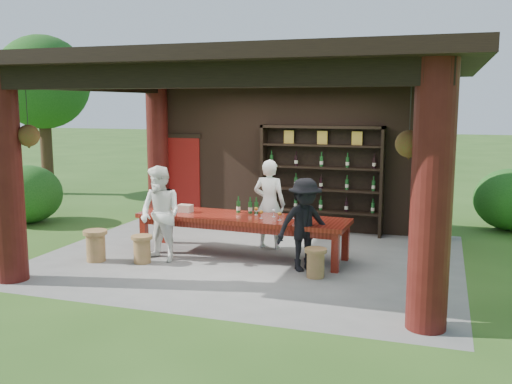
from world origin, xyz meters
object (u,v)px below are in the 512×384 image
(stool_far_left, at_px, (96,245))
(guest_man, at_px, (305,225))
(stool_near_right, at_px, (316,262))
(guest_woman, at_px, (160,214))
(host, at_px, (269,204))
(wine_shelf, at_px, (321,179))
(stool_near_left, at_px, (142,248))
(tasting_table, at_px, (242,222))
(napkin_basket, at_px, (185,208))

(stool_far_left, xyz_separation_m, guest_man, (3.65, 0.60, 0.48))
(stool_near_right, distance_m, guest_woman, 2.89)
(host, distance_m, guest_man, 1.60)
(wine_shelf, xyz_separation_m, guest_man, (0.33, -2.89, -0.38))
(wine_shelf, bearing_deg, stool_near_left, -126.39)
(wine_shelf, relative_size, stool_near_right, 5.54)
(tasting_table, bearing_deg, stool_far_left, -154.39)
(stool_near_left, relative_size, host, 0.29)
(stool_near_left, height_order, napkin_basket, napkin_basket)
(wine_shelf, distance_m, stool_near_left, 4.26)
(guest_woman, relative_size, napkin_basket, 6.51)
(wine_shelf, bearing_deg, host, -111.84)
(wine_shelf, distance_m, host, 1.80)
(wine_shelf, bearing_deg, tasting_table, -111.97)
(napkin_basket, bearing_deg, tasting_table, -0.84)
(wine_shelf, distance_m, stool_near_right, 3.40)
(wine_shelf, xyz_separation_m, stool_far_left, (-3.31, -3.50, -0.86))
(wine_shelf, bearing_deg, stool_near_right, -79.49)
(tasting_table, distance_m, guest_man, 1.40)
(wine_shelf, relative_size, guest_woman, 1.55)
(stool_far_left, distance_m, guest_woman, 1.28)
(stool_near_right, relative_size, host, 0.28)
(tasting_table, xyz_separation_m, guest_woman, (-1.27, -0.73, 0.21))
(host, bearing_deg, guest_man, 130.27)
(stool_near_left, height_order, guest_man, guest_man)
(guest_woman, bearing_deg, napkin_basket, 98.80)
(stool_near_left, relative_size, guest_woman, 0.29)
(tasting_table, relative_size, stool_far_left, 7.07)
(stool_near_right, height_order, napkin_basket, napkin_basket)
(stool_near_left, height_order, host, host)
(wine_shelf, relative_size, stool_far_left, 4.73)
(guest_man, bearing_deg, wine_shelf, 58.47)
(stool_near_left, bearing_deg, stool_far_left, -170.11)
(stool_near_right, xyz_separation_m, guest_woman, (-2.82, 0.11, 0.60))
(stool_near_left, bearing_deg, napkin_basket, 69.47)
(tasting_table, xyz_separation_m, stool_near_left, (-1.51, -0.98, -0.38))
(stool_near_right, distance_m, napkin_basket, 2.89)
(guest_man, bearing_deg, tasting_table, 119.74)
(stool_near_left, distance_m, stool_near_right, 3.07)
(stool_near_right, bearing_deg, host, 128.62)
(stool_far_left, distance_m, guest_man, 3.73)
(stool_far_left, xyz_separation_m, napkin_basket, (1.22, 1.15, 0.53))
(stool_near_right, xyz_separation_m, host, (-1.26, 1.57, 0.61))
(stool_far_left, distance_m, host, 3.29)
(tasting_table, bearing_deg, host, 67.72)
(stool_near_right, bearing_deg, stool_near_left, -177.49)
(guest_woman, bearing_deg, wine_shelf, 72.80)
(guest_woman, bearing_deg, stool_near_left, -116.43)
(guest_man, bearing_deg, stool_far_left, 151.29)
(host, xyz_separation_m, guest_man, (0.99, -1.25, -0.08))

